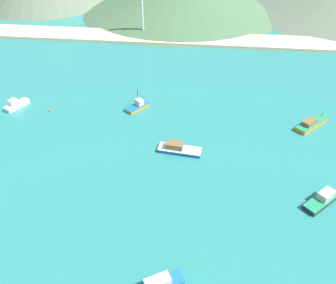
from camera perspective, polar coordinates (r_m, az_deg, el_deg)
name	(u,v)px	position (r m, az deg, el deg)	size (l,w,h in m)	color
ground	(163,188)	(70.39, -0.80, -7.74)	(260.00, 280.00, 0.50)	teal
fishing_boat_0	(323,199)	(73.04, 24.77, -8.82)	(8.14, 7.87, 2.45)	#232328
fishing_boat_3	(311,124)	(94.89, 23.08, 2.89)	(9.66, 9.85, 2.20)	orange
fishing_boat_6	(178,149)	(78.63, 1.74, -1.13)	(10.39, 4.37, 2.37)	#14478C
fishing_boat_8	(138,106)	(95.45, -5.19, 6.15)	(6.57, 7.46, 5.79)	orange
fishing_boat_9	(16,104)	(104.57, -24.40, 5.82)	(5.23, 7.46, 2.79)	silver
buoy_1	(49,111)	(99.71, -19.50, 5.03)	(0.67, 0.67, 0.67)	red
beach_strip	(190,39)	(144.84, 3.81, 17.05)	(247.00, 14.87, 1.20)	beige
radio_tower	(142,9)	(145.07, -4.40, 21.57)	(2.25, 1.80, 22.53)	silver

